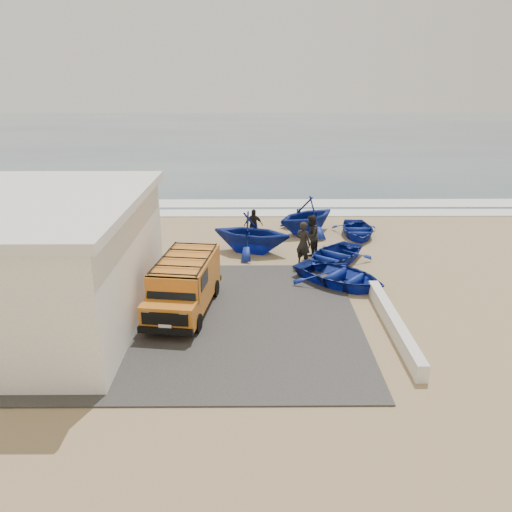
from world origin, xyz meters
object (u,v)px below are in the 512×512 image
object	(u,v)px
fisherman_middle	(311,235)
boat_mid_right	(357,230)
parapet	(394,324)
fisherman_back	(253,225)
building	(17,260)
boat_far_left	(306,215)
van	(184,283)
boat_near_left	(340,275)
fisherman_front	(303,244)
boat_mid_left	(251,232)
boat_near_right	(334,255)

from	to	relation	value
fisherman_middle	boat_mid_right	bearing A→B (deg)	165.14
fisherman_middle	parapet	bearing A→B (deg)	43.46
parapet	fisherman_back	bearing A→B (deg)	115.67
building	fisherman_back	world-z (taller)	building
building	boat_far_left	xyz separation A→B (m)	(10.73, 9.97, -1.18)
van	boat_near_left	world-z (taller)	van
fisherman_front	fisherman_back	bearing A→B (deg)	-18.12
boat_near_left	fisherman_back	xyz separation A→B (m)	(-3.47, 5.68, 0.43)
boat_near_left	fisherman_front	world-z (taller)	fisherman_front
boat_mid_left	boat_far_left	size ratio (longest dim) A/B	1.00
boat_far_left	fisherman_middle	size ratio (longest dim) A/B	1.95
van	boat_far_left	bearing A→B (deg)	68.10
boat_near_right	fisherman_middle	distance (m)	1.55
boat_mid_left	fisherman_middle	world-z (taller)	boat_mid_left
van	boat_far_left	distance (m)	10.71
boat_near_right	fisherman_middle	size ratio (longest dim) A/B	1.92
boat_near_right	van	bearing A→B (deg)	-104.04
van	boat_mid_right	world-z (taller)	van
boat_far_left	fisherman_middle	world-z (taller)	boat_far_left
boat_near_right	fisherman_back	distance (m)	4.83
fisherman_back	parapet	bearing A→B (deg)	-79.41
boat_near_right	fisherman_middle	world-z (taller)	fisherman_middle
boat_near_left	fisherman_front	xyz separation A→B (m)	(-1.27, 2.29, 0.59)
boat_mid_right	fisherman_back	size ratio (longest dim) A/B	2.02
fisherman_middle	boat_near_left	bearing A→B (deg)	41.47
fisherman_front	boat_near_right	bearing A→B (deg)	-132.57
boat_near_right	boat_mid_left	size ratio (longest dim) A/B	0.99
boat_far_left	fisherman_back	world-z (taller)	boat_far_left
building	boat_mid_left	size ratio (longest dim) A/B	2.52
boat_mid_left	boat_mid_right	bearing A→B (deg)	-48.18
parapet	boat_mid_left	size ratio (longest dim) A/B	1.61
fisherman_front	boat_near_left	bearing A→B (deg)	158.06
boat_near_left	fisherman_middle	distance (m)	3.71
boat_near_left	boat_far_left	distance (m)	7.12
fisherman_front	fisherman_back	xyz separation A→B (m)	(-2.19, 3.39, -0.16)
fisherman_back	boat_mid_left	bearing A→B (deg)	-108.23
boat_mid_right	boat_near_left	bearing A→B (deg)	-104.46
building	fisherman_middle	size ratio (longest dim) A/B	4.89
parapet	boat_mid_right	size ratio (longest dim) A/B	1.77
boat_far_left	van	bearing A→B (deg)	-69.15
parapet	boat_far_left	distance (m)	11.14
boat_mid_right	boat_mid_left	bearing A→B (deg)	-153.33
building	fisherman_middle	world-z (taller)	building
van	fisherman_back	xyz separation A→B (m)	(2.46, 7.92, -0.21)
boat_mid_right	boat_far_left	bearing A→B (deg)	170.26
boat_near_right	fisherman_front	xyz separation A→B (m)	(-1.41, -0.21, 0.62)
boat_mid_left	fisherman_front	bearing A→B (deg)	-109.33
boat_near_left	fisherman_back	world-z (taller)	fisherman_back
boat_near_left	boat_far_left	bearing A→B (deg)	46.03
parapet	boat_near_left	distance (m)	4.06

